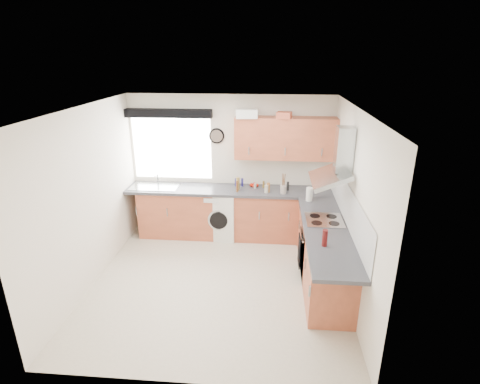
# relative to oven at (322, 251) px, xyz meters

# --- Properties ---
(ground_plane) EXTENTS (3.60, 3.60, 0.00)m
(ground_plane) POSITION_rel_oven_xyz_m (-1.50, -0.30, -0.42)
(ground_plane) COLOR beige
(ceiling) EXTENTS (3.60, 3.60, 0.02)m
(ceiling) POSITION_rel_oven_xyz_m (-1.50, -0.30, 2.08)
(ceiling) COLOR white
(ceiling) RESTS_ON wall_back
(wall_back) EXTENTS (3.60, 0.02, 2.50)m
(wall_back) POSITION_rel_oven_xyz_m (-1.50, 1.50, 0.82)
(wall_back) COLOR silver
(wall_back) RESTS_ON ground_plane
(wall_front) EXTENTS (3.60, 0.02, 2.50)m
(wall_front) POSITION_rel_oven_xyz_m (-1.50, -2.10, 0.82)
(wall_front) COLOR silver
(wall_front) RESTS_ON ground_plane
(wall_left) EXTENTS (0.02, 3.60, 2.50)m
(wall_left) POSITION_rel_oven_xyz_m (-3.30, -0.30, 0.82)
(wall_left) COLOR silver
(wall_left) RESTS_ON ground_plane
(wall_right) EXTENTS (0.02, 3.60, 2.50)m
(wall_right) POSITION_rel_oven_xyz_m (0.30, -0.30, 0.82)
(wall_right) COLOR silver
(wall_right) RESTS_ON ground_plane
(window) EXTENTS (1.40, 0.02, 1.10)m
(window) POSITION_rel_oven_xyz_m (-2.55, 1.49, 1.12)
(window) COLOR silver
(window) RESTS_ON wall_back
(window_blind) EXTENTS (1.50, 0.18, 0.14)m
(window_blind) POSITION_rel_oven_xyz_m (-2.55, 1.40, 1.76)
(window_blind) COLOR black
(window_blind) RESTS_ON wall_back
(splashback) EXTENTS (0.01, 3.00, 0.54)m
(splashback) POSITION_rel_oven_xyz_m (0.29, 0.00, 0.75)
(splashback) COLOR white
(splashback) RESTS_ON wall_right
(base_cab_back) EXTENTS (3.00, 0.58, 0.86)m
(base_cab_back) POSITION_rel_oven_xyz_m (-1.60, 1.21, 0.01)
(base_cab_back) COLOR #9A482D
(base_cab_back) RESTS_ON ground_plane
(base_cab_corner) EXTENTS (0.60, 0.60, 0.86)m
(base_cab_corner) POSITION_rel_oven_xyz_m (0.00, 1.20, 0.01)
(base_cab_corner) COLOR #9A482D
(base_cab_corner) RESTS_ON ground_plane
(base_cab_right) EXTENTS (0.58, 2.10, 0.86)m
(base_cab_right) POSITION_rel_oven_xyz_m (0.01, -0.15, 0.01)
(base_cab_right) COLOR #9A482D
(base_cab_right) RESTS_ON ground_plane
(worktop_back) EXTENTS (3.60, 0.62, 0.05)m
(worktop_back) POSITION_rel_oven_xyz_m (-1.50, 1.20, 0.46)
(worktop_back) COLOR #2E2F33
(worktop_back) RESTS_ON base_cab_back
(worktop_right) EXTENTS (0.62, 2.42, 0.05)m
(worktop_right) POSITION_rel_oven_xyz_m (0.00, -0.30, 0.46)
(worktop_right) COLOR #2E2F33
(worktop_right) RESTS_ON base_cab_right
(sink) EXTENTS (0.84, 0.46, 0.10)m
(sink) POSITION_rel_oven_xyz_m (-2.83, 1.20, 0.52)
(sink) COLOR #9EA7AB
(sink) RESTS_ON worktop_back
(oven) EXTENTS (0.56, 0.58, 0.85)m
(oven) POSITION_rel_oven_xyz_m (0.00, 0.00, 0.00)
(oven) COLOR black
(oven) RESTS_ON ground_plane
(hob_plate) EXTENTS (0.52, 0.52, 0.01)m
(hob_plate) POSITION_rel_oven_xyz_m (0.00, 0.00, 0.49)
(hob_plate) COLOR #9EA7AB
(hob_plate) RESTS_ON worktop_right
(extractor_hood) EXTENTS (0.52, 0.78, 0.66)m
(extractor_hood) POSITION_rel_oven_xyz_m (0.10, -0.00, 1.34)
(extractor_hood) COLOR #9EA7AB
(extractor_hood) RESTS_ON wall_right
(upper_cabinets) EXTENTS (1.70, 0.35, 0.70)m
(upper_cabinets) POSITION_rel_oven_xyz_m (-0.55, 1.32, 1.38)
(upper_cabinets) COLOR #9A482D
(upper_cabinets) RESTS_ON wall_back
(washing_machine) EXTENTS (0.64, 0.63, 0.86)m
(washing_machine) POSITION_rel_oven_xyz_m (-1.65, 1.19, 0.01)
(washing_machine) COLOR silver
(washing_machine) RESTS_ON ground_plane
(wall_clock) EXTENTS (0.27, 0.04, 0.27)m
(wall_clock) POSITION_rel_oven_xyz_m (-1.74, 1.46, 1.36)
(wall_clock) COLOR black
(wall_clock) RESTS_ON wall_back
(casserole) EXTENTS (0.37, 0.28, 0.14)m
(casserole) POSITION_rel_oven_xyz_m (-1.20, 1.22, 1.80)
(casserole) COLOR silver
(casserole) RESTS_ON upper_cabinets
(storage_box) EXTENTS (0.26, 0.24, 0.10)m
(storage_box) POSITION_rel_oven_xyz_m (-0.59, 1.22, 1.78)
(storage_box) COLOR #B24B30
(storage_box) RESTS_ON upper_cabinets
(utensil_pot) EXTENTS (0.11, 0.11, 0.14)m
(utensil_pot) POSITION_rel_oven_xyz_m (-0.56, 1.05, 0.56)
(utensil_pot) COLOR gray
(utensil_pot) RESTS_ON worktop_back
(kitchen_roll) EXTENTS (0.11, 0.11, 0.22)m
(kitchen_roll) POSITION_rel_oven_xyz_m (-0.15, 0.75, 0.60)
(kitchen_roll) COLOR silver
(kitchen_roll) RESTS_ON worktop_right
(tomato_cluster) EXTENTS (0.17, 0.17, 0.06)m
(tomato_cluster) POSITION_rel_oven_xyz_m (-1.06, 1.35, 0.52)
(tomato_cluster) COLOR #BE1705
(tomato_cluster) RESTS_ON worktop_back
(jar_0) EXTENTS (0.07, 0.07, 0.14)m
(jar_0) POSITION_rel_oven_xyz_m (-0.84, 1.07, 0.55)
(jar_0) COLOR #A8A18F
(jar_0) RESTS_ON worktop_back
(jar_1) EXTENTS (0.06, 0.06, 0.23)m
(jar_1) POSITION_rel_oven_xyz_m (-1.34, 1.16, 0.60)
(jar_1) COLOR olive
(jar_1) RESTS_ON worktop_back
(jar_2) EXTENTS (0.04, 0.04, 0.15)m
(jar_2) POSITION_rel_oven_xyz_m (-1.28, 1.35, 0.56)
(jar_2) COLOR navy
(jar_2) RESTS_ON worktop_back
(jar_3) EXTENTS (0.04, 0.04, 0.09)m
(jar_3) POSITION_rel_oven_xyz_m (-1.04, 1.26, 0.53)
(jar_3) COLOR gray
(jar_3) RESTS_ON worktop_back
(jar_4) EXTENTS (0.04, 0.04, 0.16)m
(jar_4) POSITION_rel_oven_xyz_m (-0.48, 1.20, 0.56)
(jar_4) COLOR black
(jar_4) RESTS_ON worktop_back
(jar_5) EXTENTS (0.04, 0.04, 0.12)m
(jar_5) POSITION_rel_oven_xyz_m (-0.90, 1.31, 0.54)
(jar_5) COLOR brown
(jar_5) RESTS_ON worktop_back
(jar_6) EXTENTS (0.06, 0.06, 0.17)m
(jar_6) POSITION_rel_oven_xyz_m (-0.81, 1.09, 0.57)
(jar_6) COLOR brown
(jar_6) RESTS_ON worktop_back
(jar_7) EXTENTS (0.05, 0.05, 0.14)m
(jar_7) POSITION_rel_oven_xyz_m (-1.39, 1.37, 0.55)
(jar_7) COLOR navy
(jar_7) RESTS_ON worktop_back
(jar_8) EXTENTS (0.04, 0.04, 0.20)m
(jar_8) POSITION_rel_oven_xyz_m (-1.34, 1.06, 0.58)
(jar_8) COLOR brown
(jar_8) RESTS_ON worktop_back
(bottle_0) EXTENTS (0.07, 0.07, 0.22)m
(bottle_0) POSITION_rel_oven_xyz_m (-0.10, -0.75, 0.59)
(bottle_0) COLOR #4C1010
(bottle_0) RESTS_ON worktop_right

